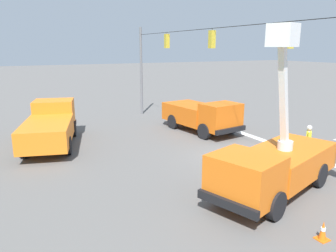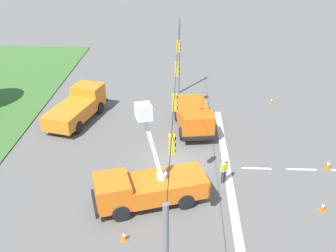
{
  "view_description": "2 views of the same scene",
  "coord_description": "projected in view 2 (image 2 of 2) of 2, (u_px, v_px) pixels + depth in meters",
  "views": [
    {
      "loc": [
        -12.78,
        10.5,
        5.6
      ],
      "look_at": [
        1.92,
        3.08,
        1.63
      ],
      "focal_mm": 35.0,
      "sensor_mm": 36.0,
      "label": 1
    },
    {
      "loc": [
        -22.42,
        -0.46,
        14.76
      ],
      "look_at": [
        1.09,
        0.52,
        2.53
      ],
      "focal_mm": 42.0,
      "sensor_mm": 36.0,
      "label": 2
    }
  ],
  "objects": [
    {
      "name": "utility_truck_support_far",
      "position": [
        78.0,
        107.0,
        32.56
      ],
      "size": [
        7.09,
        4.13,
        2.35
      ],
      "color": "orange",
      "rests_on": "ground"
    },
    {
      "name": "lane_markings",
      "position": [
        249.0,
        168.0,
        26.51
      ],
      "size": [
        17.6,
        15.25,
        0.01
      ],
      "color": "silver",
      "rests_on": "ground"
    },
    {
      "name": "traffic_cone_foreground_right",
      "position": [
        272.0,
        101.0,
        35.86
      ],
      "size": [
        0.36,
        0.36,
        0.59
      ],
      "color": "orange",
      "rests_on": "ground"
    },
    {
      "name": "traffic_cone_foreground_left",
      "position": [
        323.0,
        206.0,
        22.45
      ],
      "size": [
        0.36,
        0.36,
        0.66
      ],
      "color": "orange",
      "rests_on": "ground"
    },
    {
      "name": "utility_truck_support_near",
      "position": [
        194.0,
        116.0,
        31.01
      ],
      "size": [
        6.15,
        3.24,
        2.18
      ],
      "color": "orange",
      "rests_on": "ground"
    },
    {
      "name": "traffic_cone_lane_edge_a",
      "position": [
        329.0,
        164.0,
        26.22
      ],
      "size": [
        0.36,
        0.36,
        0.81
      ],
      "color": "orange",
      "rests_on": "ground"
    },
    {
      "name": "traffic_cone_near_bucket",
      "position": [
        190.0,
        105.0,
        34.89
      ],
      "size": [
        0.36,
        0.36,
        0.66
      ],
      "color": "orange",
      "rests_on": "ground"
    },
    {
      "name": "road_worker",
      "position": [
        224.0,
        169.0,
        24.64
      ],
      "size": [
        0.46,
        0.52,
        1.77
      ],
      "color": "#383842",
      "rests_on": "ground"
    },
    {
      "name": "ground_plane",
      "position": [
        175.0,
        166.0,
        26.7
      ],
      "size": [
        200.0,
        200.0,
        0.0
      ],
      "primitive_type": "plane",
      "color": "#605E5B"
    },
    {
      "name": "utility_truck_bucket_lift",
      "position": [
        147.0,
        186.0,
        22.63
      ],
      "size": [
        4.28,
        7.0,
        6.41
      ],
      "color": "orange",
      "rests_on": "ground"
    },
    {
      "name": "signal_gantry",
      "position": [
        176.0,
        105.0,
        24.64
      ],
      "size": [
        26.2,
        0.33,
        7.2
      ],
      "color": "slate",
      "rests_on": "ground"
    },
    {
      "name": "traffic_cone_mid_left",
      "position": [
        124.0,
        236.0,
        20.38
      ],
      "size": [
        0.36,
        0.36,
        0.61
      ],
      "color": "orange",
      "rests_on": "ground"
    }
  ]
}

